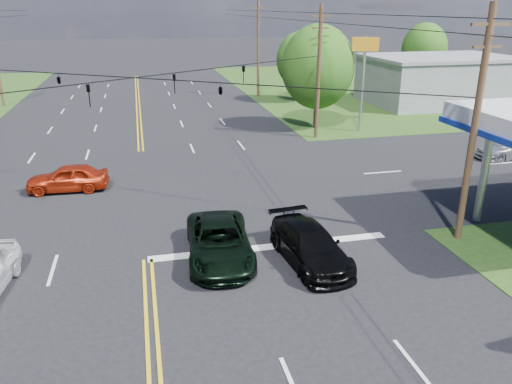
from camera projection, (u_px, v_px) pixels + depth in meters
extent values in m
plane|color=black|center=(143.00, 191.00, 26.81)|extent=(280.00, 280.00, 0.00)
cube|color=#234115|center=(419.00, 85.00, 63.47)|extent=(46.00, 48.00, 0.03)
cube|color=silver|center=(271.00, 247.00, 20.57)|extent=(10.00, 0.50, 0.02)
cube|color=slate|center=(439.00, 81.00, 50.68)|extent=(14.00, 10.00, 4.40)
cylinder|color=#A5A5AA|center=(484.00, 173.00, 22.35)|extent=(0.36, 0.36, 4.65)
cylinder|color=#47351E|center=(474.00, 129.00, 19.71)|extent=(0.28, 0.28, 9.50)
cube|color=#47351E|center=(491.00, 24.00, 18.33)|extent=(1.60, 0.12, 0.12)
cube|color=#47351E|center=(487.00, 47.00, 18.61)|extent=(1.20, 0.10, 0.10)
cylinder|color=#47351E|center=(319.00, 74.00, 36.13)|extent=(0.28, 0.28, 9.50)
cube|color=#47351E|center=(321.00, 16.00, 34.76)|extent=(1.60, 0.12, 0.12)
cube|color=#47351E|center=(321.00, 28.00, 35.03)|extent=(1.20, 0.10, 0.10)
cylinder|color=#47351E|center=(258.00, 50.00, 53.39)|extent=(0.28, 0.28, 10.00)
cube|color=#47351E|center=(258.00, 8.00, 51.92)|extent=(1.60, 0.12, 0.12)
cube|color=#47351E|center=(258.00, 16.00, 52.20)|extent=(1.20, 0.10, 0.10)
imported|color=black|center=(89.00, 96.00, 23.16)|extent=(0.17, 0.21, 1.05)
imported|color=black|center=(174.00, 84.00, 26.67)|extent=(0.17, 0.21, 1.05)
imported|color=black|center=(244.00, 74.00, 30.41)|extent=(0.17, 0.21, 1.05)
imported|color=black|center=(59.00, 79.00, 26.45)|extent=(1.24, 0.26, 0.50)
imported|color=black|center=(220.00, 89.00, 23.19)|extent=(1.24, 0.26, 0.50)
cylinder|color=black|center=(398.00, 15.00, 24.65)|extent=(0.04, 100.00, 0.04)
cylinder|color=black|center=(397.00, 28.00, 24.86)|extent=(0.04, 100.00, 0.04)
cylinder|color=#47351E|center=(316.00, 108.00, 40.17)|extent=(0.36, 0.36, 3.30)
ellipsoid|color=#1A4512|center=(318.00, 67.00, 39.04)|extent=(5.70, 5.70, 6.60)
cylinder|color=#47351E|center=(300.00, 88.00, 51.73)|extent=(0.36, 0.36, 2.86)
ellipsoid|color=#1A4512|center=(301.00, 60.00, 50.75)|extent=(4.94, 4.94, 5.72)
cylinder|color=#47351E|center=(421.00, 74.00, 60.89)|extent=(0.36, 0.36, 3.08)
ellipsoid|color=#1A4512|center=(424.00, 49.00, 59.84)|extent=(5.32, 5.32, 6.16)
imported|color=black|center=(219.00, 242.00, 19.39)|extent=(2.82, 5.43, 1.46)
imported|color=black|center=(310.00, 245.00, 19.15)|extent=(2.45, 5.05, 1.42)
imported|color=#9E220B|center=(68.00, 178.00, 26.64)|extent=(4.30, 1.92, 1.44)
imported|color=#ACADB1|center=(510.00, 148.00, 32.48)|extent=(4.81, 2.30, 1.35)
cylinder|color=#A5A5AA|center=(362.00, 85.00, 38.35)|extent=(0.20, 0.20, 7.27)
cube|color=orange|center=(365.00, 44.00, 37.29)|extent=(1.98, 0.84, 1.00)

